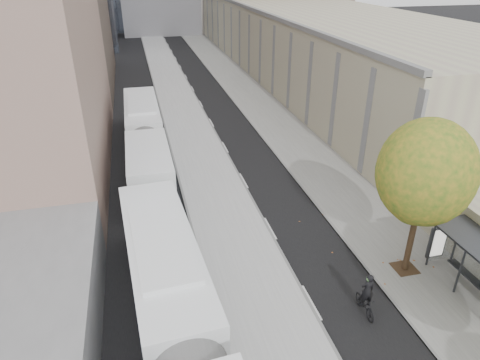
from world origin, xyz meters
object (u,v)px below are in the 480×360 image
object	(u,v)px
distant_car	(140,100)
bus_near	(183,344)
bus_far	(145,138)
cyclist	(366,299)

from	to	relation	value
distant_car	bus_near	bearing A→B (deg)	-95.95
bus_far	distant_car	size ratio (longest dim) A/B	5.02
cyclist	distant_car	bearing A→B (deg)	105.58
bus_near	distant_car	bearing A→B (deg)	86.67
bus_far	distant_car	world-z (taller)	bus_far
distant_car	bus_far	bearing A→B (deg)	-96.50
bus_near	distant_car	size ratio (longest dim) A/B	5.23
bus_near	cyclist	size ratio (longest dim) A/B	9.33
bus_far	distant_car	distance (m)	13.42
bus_far	cyclist	distance (m)	20.21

